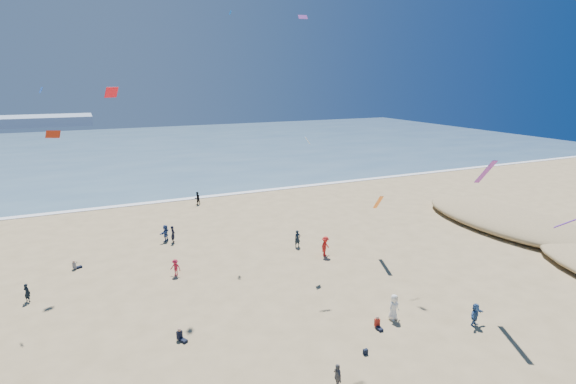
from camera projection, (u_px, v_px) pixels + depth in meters
name	position (u px, v px, depth m)	size (l,w,h in m)	color
ocean	(126.00, 150.00, 105.23)	(220.00, 100.00, 0.06)	#476B84
surf_line	(162.00, 202.00, 61.16)	(220.00, 1.20, 0.08)	white
standing_flyers	(272.00, 284.00, 34.72)	(30.23, 53.10, 1.93)	white
seated_group	(251.00, 347.00, 27.39)	(19.44, 29.90, 0.84)	silver
navy_bag	(365.00, 352.00, 27.32)	(0.28, 0.18, 0.34)	black
kites_aloft	(344.00, 97.00, 33.11)	(34.64, 45.28, 26.80)	purple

